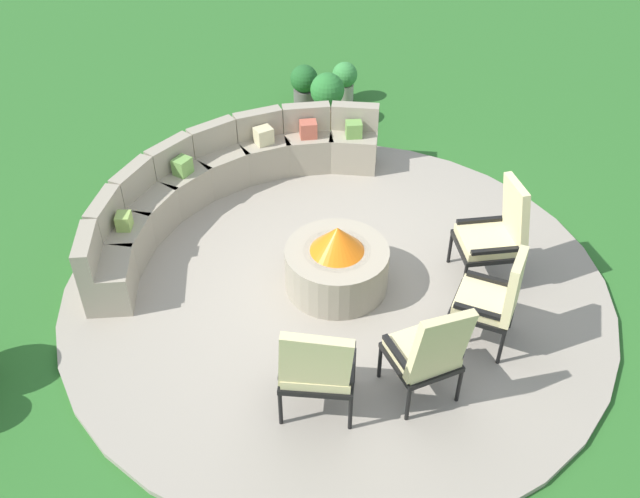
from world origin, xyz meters
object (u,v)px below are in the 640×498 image
at_px(lounge_chair_back_right, 497,232).
at_px(potted_plant_3, 327,98).
at_px(lounge_chair_front_left, 317,367).
at_px(curved_stone_bench, 219,183).
at_px(potted_plant_4, 345,79).
at_px(lounge_chair_front_right, 428,352).
at_px(fire_pit, 337,263).
at_px(lounge_chair_back_left, 495,297).
at_px(potted_plant_0, 304,83).

distance_m(lounge_chair_back_right, potted_plant_3, 3.68).
bearing_deg(lounge_chair_front_left, curved_stone_bench, 115.99).
xyz_separation_m(curved_stone_bench, potted_plant_4, (3.12, 0.19, -0.05)).
bearing_deg(lounge_chair_front_right, lounge_chair_back_right, 37.50).
bearing_deg(lounge_chair_back_right, lounge_chair_front_right, 143.42).
bearing_deg(fire_pit, lounge_chair_front_left, -154.46).
relative_size(lounge_chair_front_right, lounge_chair_back_right, 0.98).
distance_m(curved_stone_bench, lounge_chair_front_left, 3.19).
height_order(lounge_chair_back_left, potted_plant_3, lounge_chair_back_left).
distance_m(lounge_chair_front_left, lounge_chair_front_right, 0.93).
bearing_deg(potted_plant_0, lounge_chair_front_left, -145.42).
bearing_deg(potted_plant_0, lounge_chair_back_left, -126.81).
distance_m(fire_pit, lounge_chair_back_right, 1.63).
relative_size(fire_pit, potted_plant_3, 1.41).
height_order(lounge_chair_front_left, potted_plant_3, lounge_chair_front_left).
relative_size(fire_pit, lounge_chair_front_left, 0.95).
height_order(lounge_chair_back_left, lounge_chair_back_right, lounge_chair_back_right).
distance_m(lounge_chair_back_right, potted_plant_0, 4.34).
relative_size(fire_pit, lounge_chair_back_right, 0.91).
relative_size(curved_stone_bench, lounge_chair_back_right, 3.56).
height_order(lounge_chair_front_right, lounge_chair_back_left, lounge_chair_front_right).
bearing_deg(potted_plant_3, potted_plant_4, 11.89).
bearing_deg(potted_plant_3, fire_pit, -146.36).
xyz_separation_m(lounge_chair_back_right, potted_plant_0, (2.17, 3.75, -0.31)).
distance_m(fire_pit, potted_plant_4, 4.12).
height_order(lounge_chair_back_left, potted_plant_0, lounge_chair_back_left).
xyz_separation_m(fire_pit, lounge_chair_back_right, (0.99, -1.26, 0.28)).
bearing_deg(potted_plant_0, curved_stone_bench, -167.10).
bearing_deg(lounge_chair_front_left, potted_plant_4, 91.27).
xyz_separation_m(curved_stone_bench, lounge_chair_front_left, (-1.90, -2.55, 0.25)).
bearing_deg(lounge_chair_back_right, potted_plant_0, 19.74).
bearing_deg(fire_pit, potted_plant_4, 29.86).
xyz_separation_m(fire_pit, potted_plant_0, (3.16, 2.49, -0.03)).
relative_size(fire_pit, potted_plant_0, 1.77).
bearing_deg(lounge_chair_front_left, lounge_chair_front_right, 14.93).
distance_m(lounge_chair_back_left, potted_plant_0, 5.10).
xyz_separation_m(lounge_chair_front_left, lounge_chair_front_right, (0.63, -0.69, 0.00)).
bearing_deg(lounge_chair_back_left, curved_stone_bench, 75.29).
height_order(lounge_chair_front_left, lounge_chair_front_right, lounge_chair_front_right).
height_order(fire_pit, lounge_chair_front_left, lounge_chair_front_left).
bearing_deg(fire_pit, potted_plant_0, 38.16).
distance_m(curved_stone_bench, potted_plant_0, 2.78).
distance_m(curved_stone_bench, potted_plant_3, 2.40).
bearing_deg(curved_stone_bench, fire_pit, -103.75).
distance_m(fire_pit, potted_plant_3, 3.43).
distance_m(fire_pit, potted_plant_0, 4.02).
xyz_separation_m(lounge_chair_front_right, potted_plant_0, (3.98, 3.86, -0.31)).
relative_size(lounge_chair_front_right, potted_plant_0, 1.91).
distance_m(lounge_chair_front_left, lounge_chair_back_right, 2.50).
height_order(curved_stone_bench, potted_plant_3, curved_stone_bench).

